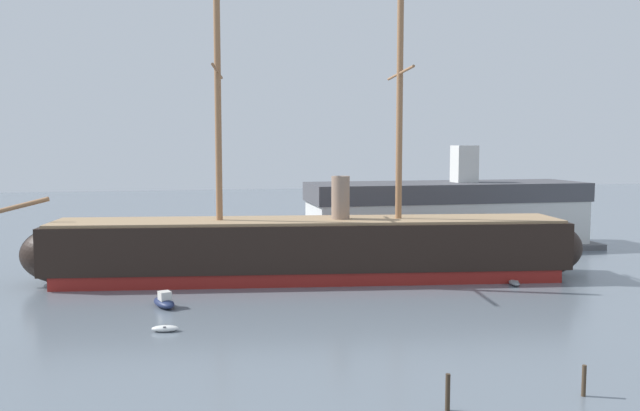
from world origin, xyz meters
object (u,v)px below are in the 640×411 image
mooring_piling_left_pair (584,381)px  mooring_piling_nearest (448,392)px  motorboat_alongside_bow (164,302)px  dockside_warehouse_right (446,215)px  dinghy_mid_left (165,328)px  motorboat_far_left (79,267)px  motorboat_far_right (510,259)px  dinghy_alongside_stern (514,283)px  tall_ship (310,248)px

mooring_piling_left_pair → mooring_piling_nearest: bearing=-177.9°
motorboat_alongside_bow → dockside_warehouse_right: dockside_warehouse_right is taller
dinghy_mid_left → motorboat_alongside_bow: motorboat_alongside_bow is taller
motorboat_far_left → mooring_piling_nearest: size_ratio=2.36×
motorboat_far_right → dinghy_alongside_stern: bearing=-116.5°
motorboat_alongside_bow → motorboat_far_right: motorboat_alongside_bow is taller
dinghy_alongside_stern → mooring_piling_nearest: 36.90m
motorboat_alongside_bow → mooring_piling_left_pair: size_ratio=2.08×
motorboat_far_left → mooring_piling_nearest: bearing=-60.7°
mooring_piling_nearest → dockside_warehouse_right: 61.77m
motorboat_far_right → dockside_warehouse_right: size_ratio=0.07×
mooring_piling_nearest → mooring_piling_left_pair: (9.04, 0.33, -0.12)m
motorboat_far_left → mooring_piling_left_pair: motorboat_far_left is taller
tall_ship → motorboat_far_left: 28.35m
motorboat_alongside_bow → mooring_piling_left_pair: bearing=-47.6°
mooring_piling_left_pair → dinghy_mid_left: bearing=142.1°
dinghy_mid_left → motorboat_far_left: size_ratio=0.45×
motorboat_alongside_bow → mooring_piling_left_pair: (25.66, -28.12, 0.42)m
dockside_warehouse_right → dinghy_mid_left: bearing=-137.4°
tall_ship → motorboat_far_left: tall_ship is taller
dinghy_mid_left → mooring_piling_left_pair: 32.20m
motorboat_far_right → mooring_piling_left_pair: size_ratio=1.56×
motorboat_far_left → mooring_piling_nearest: 55.26m
dinghy_alongside_stern → dockside_warehouse_right: size_ratio=0.05×
tall_ship → mooring_piling_left_pair: tall_ship is taller
dinghy_alongside_stern → mooring_piling_left_pair: bearing=-111.0°
tall_ship → mooring_piling_nearest: (0.60, -38.33, -2.51)m
dinghy_mid_left → motorboat_alongside_bow: 8.37m
tall_ship → dinghy_mid_left: tall_ship is taller
tall_ship → motorboat_alongside_bow: bearing=-148.4°
motorboat_alongside_bow → motorboat_far_left: size_ratio=0.79×
dinghy_mid_left → mooring_piling_left_pair: mooring_piling_left_pair is taller
tall_ship → mooring_piling_nearest: bearing=-89.1°
motorboat_far_left → motorboat_far_right: size_ratio=1.70×
dinghy_mid_left → mooring_piling_nearest: mooring_piling_nearest is taller
motorboat_far_left → dockside_warehouse_right: dockside_warehouse_right is taller
motorboat_alongside_bow → tall_ship: bearing=31.6°
tall_ship → dockside_warehouse_right: size_ratio=1.57×
tall_ship → dinghy_mid_left: size_ratio=30.20×
dinghy_alongside_stern → mooring_piling_nearest: mooring_piling_nearest is taller
dinghy_alongside_stern → motorboat_far_right: 14.90m
motorboat_alongside_bow → dinghy_alongside_stern: bearing=3.2°
mooring_piling_nearest → dockside_warehouse_right: size_ratio=0.05×
dinghy_mid_left → dockside_warehouse_right: size_ratio=0.05×
motorboat_alongside_bow → dockside_warehouse_right: bearing=35.2°
tall_ship → dinghy_mid_left: bearing=-130.9°
dockside_warehouse_right → mooring_piling_nearest: bearing=-112.6°
motorboat_alongside_bow → motorboat_far_right: (43.93, 15.44, -0.13)m
motorboat_far_left → dinghy_alongside_stern: bearing=-20.3°
motorboat_far_right → dockside_warehouse_right: 14.25m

